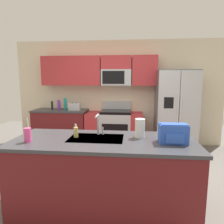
{
  "coord_description": "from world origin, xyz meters",
  "views": [
    {
      "loc": [
        0.36,
        -2.99,
        1.62
      ],
      "look_at": [
        0.01,
        0.6,
        1.05
      ],
      "focal_mm": 32.18,
      "sensor_mm": 36.0,
      "label": 1
    }
  ],
  "objects_px": {
    "drink_cup_pink": "(28,135)",
    "soap_dispenser": "(76,132)",
    "toaster": "(75,107)",
    "paper_towel_roll": "(140,128)",
    "range_oven": "(114,129)",
    "bottle_purple": "(59,105)",
    "bottle_teal": "(65,104)",
    "refrigerator": "(175,111)",
    "sink_faucet": "(98,123)",
    "pepper_mill": "(52,105)",
    "backpack": "(173,133)"
  },
  "relations": [
    {
      "from": "pepper_mill",
      "to": "bottle_purple",
      "type": "bearing_deg",
      "value": -0.05
    },
    {
      "from": "drink_cup_pink",
      "to": "soap_dispenser",
      "type": "height_order",
      "value": "drink_cup_pink"
    },
    {
      "from": "toaster",
      "to": "pepper_mill",
      "type": "distance_m",
      "value": 0.59
    },
    {
      "from": "toaster",
      "to": "soap_dispenser",
      "type": "relative_size",
      "value": 1.65
    },
    {
      "from": "sink_faucet",
      "to": "drink_cup_pink",
      "type": "bearing_deg",
      "value": -153.76
    },
    {
      "from": "toaster",
      "to": "bottle_purple",
      "type": "bearing_deg",
      "value": 173.14
    },
    {
      "from": "sink_faucet",
      "to": "paper_towel_roll",
      "type": "relative_size",
      "value": 1.17
    },
    {
      "from": "bottle_teal",
      "to": "drink_cup_pink",
      "type": "distance_m",
      "value": 2.64
    },
    {
      "from": "range_oven",
      "to": "toaster",
      "type": "distance_m",
      "value": 1.11
    },
    {
      "from": "pepper_mill",
      "to": "bottle_teal",
      "type": "distance_m",
      "value": 0.35
    },
    {
      "from": "toaster",
      "to": "soap_dispenser",
      "type": "distance_m",
      "value": 2.41
    },
    {
      "from": "range_oven",
      "to": "sink_faucet",
      "type": "height_order",
      "value": "sink_faucet"
    },
    {
      "from": "range_oven",
      "to": "drink_cup_pink",
      "type": "height_order",
      "value": "drink_cup_pink"
    },
    {
      "from": "bottle_teal",
      "to": "sink_faucet",
      "type": "xyz_separation_m",
      "value": [
        1.19,
        -2.22,
        0.02
      ]
    },
    {
      "from": "toaster",
      "to": "drink_cup_pink",
      "type": "height_order",
      "value": "drink_cup_pink"
    },
    {
      "from": "pepper_mill",
      "to": "backpack",
      "type": "bearing_deg",
      "value": -45.32
    },
    {
      "from": "toaster",
      "to": "soap_dispenser",
      "type": "xyz_separation_m",
      "value": [
        0.68,
        -2.31,
        -0.02
      ]
    },
    {
      "from": "pepper_mill",
      "to": "bottle_purple",
      "type": "relative_size",
      "value": 0.86
    },
    {
      "from": "refrigerator",
      "to": "pepper_mill",
      "type": "xyz_separation_m",
      "value": [
        -2.98,
        0.07,
        0.08
      ]
    },
    {
      "from": "toaster",
      "to": "backpack",
      "type": "height_order",
      "value": "backpack"
    },
    {
      "from": "bottle_teal",
      "to": "bottle_purple",
      "type": "xyz_separation_m",
      "value": [
        -0.17,
        0.02,
        -0.03
      ]
    },
    {
      "from": "bottle_teal",
      "to": "paper_towel_roll",
      "type": "relative_size",
      "value": 1.22
    },
    {
      "from": "range_oven",
      "to": "refrigerator",
      "type": "xyz_separation_m",
      "value": [
        1.43,
        -0.07,
        0.48
      ]
    },
    {
      "from": "toaster",
      "to": "pepper_mill",
      "type": "relative_size",
      "value": 1.34
    },
    {
      "from": "bottle_teal",
      "to": "drink_cup_pink",
      "type": "bearing_deg",
      "value": -80.91
    },
    {
      "from": "bottle_purple",
      "to": "sink_faucet",
      "type": "bearing_deg",
      "value": -58.63
    },
    {
      "from": "bottle_purple",
      "to": "sink_faucet",
      "type": "distance_m",
      "value": 2.62
    },
    {
      "from": "refrigerator",
      "to": "bottle_teal",
      "type": "relative_size",
      "value": 6.32
    },
    {
      "from": "range_oven",
      "to": "soap_dispenser",
      "type": "bearing_deg",
      "value": -96.95
    },
    {
      "from": "soap_dispenser",
      "to": "backpack",
      "type": "height_order",
      "value": "backpack"
    },
    {
      "from": "paper_towel_roll",
      "to": "pepper_mill",
      "type": "bearing_deg",
      "value": 132.23
    },
    {
      "from": "pepper_mill",
      "to": "drink_cup_pink",
      "type": "height_order",
      "value": "drink_cup_pink"
    },
    {
      "from": "drink_cup_pink",
      "to": "paper_towel_roll",
      "type": "height_order",
      "value": "drink_cup_pink"
    },
    {
      "from": "refrigerator",
      "to": "bottle_purple",
      "type": "height_order",
      "value": "refrigerator"
    },
    {
      "from": "backpack",
      "to": "refrigerator",
      "type": "bearing_deg",
      "value": 77.61
    },
    {
      "from": "toaster",
      "to": "backpack",
      "type": "relative_size",
      "value": 0.88
    },
    {
      "from": "range_oven",
      "to": "toaster",
      "type": "relative_size",
      "value": 4.86
    },
    {
      "from": "drink_cup_pink",
      "to": "paper_towel_roll",
      "type": "distance_m",
      "value": 1.36
    },
    {
      "from": "bottle_purple",
      "to": "paper_towel_roll",
      "type": "xyz_separation_m",
      "value": [
        1.9,
        -2.29,
        -0.0
      ]
    },
    {
      "from": "range_oven",
      "to": "bottle_teal",
      "type": "relative_size",
      "value": 4.64
    },
    {
      "from": "range_oven",
      "to": "bottle_purple",
      "type": "distance_m",
      "value": 1.5
    },
    {
      "from": "toaster",
      "to": "bottle_teal",
      "type": "height_order",
      "value": "bottle_teal"
    },
    {
      "from": "range_oven",
      "to": "soap_dispenser",
      "type": "xyz_separation_m",
      "value": [
        -0.29,
        -2.36,
        0.53
      ]
    },
    {
      "from": "range_oven",
      "to": "toaster",
      "type": "bearing_deg",
      "value": -176.89
    },
    {
      "from": "range_oven",
      "to": "bottle_purple",
      "type": "xyz_separation_m",
      "value": [
        -1.38,
        -0.0,
        0.58
      ]
    },
    {
      "from": "toaster",
      "to": "drink_cup_pink",
      "type": "bearing_deg",
      "value": -86.17
    },
    {
      "from": "range_oven",
      "to": "drink_cup_pink",
      "type": "xyz_separation_m",
      "value": [
        -0.79,
        -2.62,
        0.54
      ]
    },
    {
      "from": "soap_dispenser",
      "to": "toaster",
      "type": "bearing_deg",
      "value": 106.35
    },
    {
      "from": "pepper_mill",
      "to": "soap_dispenser",
      "type": "height_order",
      "value": "pepper_mill"
    },
    {
      "from": "bottle_teal",
      "to": "paper_towel_roll",
      "type": "height_order",
      "value": "bottle_teal"
    }
  ]
}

